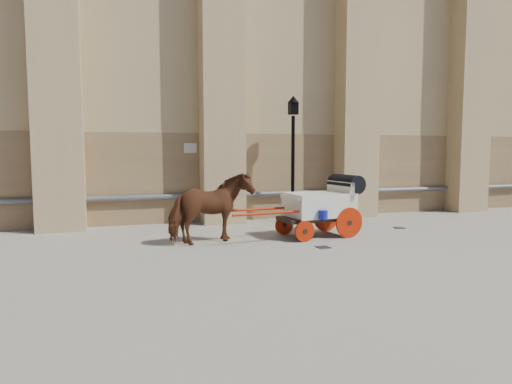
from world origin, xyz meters
name	(u,v)px	position (x,y,z in m)	size (l,w,h in m)	color
ground	(290,241)	(0.00, 0.00, 0.00)	(90.00, 90.00, 0.00)	gray
horse	(211,208)	(-2.09, 0.37, 0.92)	(1.00, 2.18, 1.85)	brown
carriage	(323,203)	(1.18, 0.47, 0.93)	(4.04, 1.54, 1.73)	black
street_lamp	(293,155)	(1.32, 3.11, 2.27)	(0.40, 0.40, 4.24)	black
drain_grate_near	(323,247)	(0.48, -1.00, 0.01)	(0.32, 0.32, 0.01)	black
drain_grate_far	(399,228)	(4.02, 0.88, 0.01)	(0.32, 0.32, 0.01)	black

